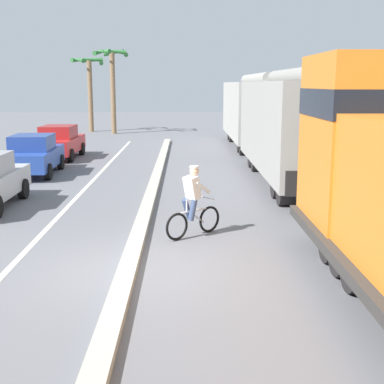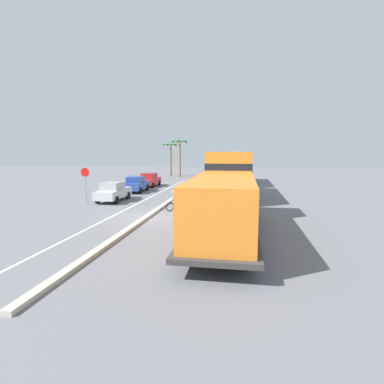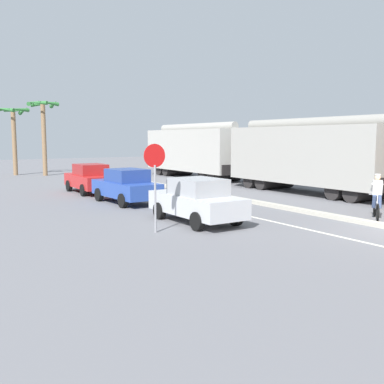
{
  "view_description": "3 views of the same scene",
  "coord_description": "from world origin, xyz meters",
  "px_view_note": "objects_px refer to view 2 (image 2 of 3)",
  "views": [
    {
      "loc": [
        1.12,
        -10.02,
        3.62
      ],
      "look_at": [
        1.29,
        3.3,
        0.91
      ],
      "focal_mm": 50.0,
      "sensor_mm": 36.0,
      "label": 1
    },
    {
      "loc": [
        5.97,
        -18.32,
        4.27
      ],
      "look_at": [
        2.9,
        -0.1,
        1.72
      ],
      "focal_mm": 28.0,
      "sensor_mm": 36.0,
      "label": 2
    },
    {
      "loc": [
        -13.65,
        -8.05,
        3.06
      ],
      "look_at": [
        -3.33,
        8.2,
        0.74
      ],
      "focal_mm": 42.0,
      "sensor_mm": 36.0,
      "label": 3
    }
  ],
  "objects_px": {
    "hopper_car_lead": "(233,175)",
    "locomotive": "(226,198)",
    "parked_car_blue": "(136,184)",
    "hopper_car_middle": "(236,168)",
    "parked_car_red": "(149,180)",
    "stop_sign": "(85,178)",
    "palm_tree_near": "(179,149)",
    "palm_tree_far": "(170,151)",
    "parked_car_silver": "(113,192)",
    "cyclist": "(176,199)"
  },
  "relations": [
    {
      "from": "hopper_car_lead",
      "to": "locomotive",
      "type": "bearing_deg",
      "value": -90.0
    },
    {
      "from": "parked_car_blue",
      "to": "hopper_car_lead",
      "type": "bearing_deg",
      "value": -10.89
    },
    {
      "from": "locomotive",
      "to": "hopper_car_middle",
      "type": "height_order",
      "value": "locomotive"
    },
    {
      "from": "hopper_car_lead",
      "to": "parked_car_red",
      "type": "height_order",
      "value": "hopper_car_lead"
    },
    {
      "from": "stop_sign",
      "to": "palm_tree_near",
      "type": "bearing_deg",
      "value": 83.48
    },
    {
      "from": "stop_sign",
      "to": "palm_tree_far",
      "type": "relative_size",
      "value": 0.5
    },
    {
      "from": "hopper_car_middle",
      "to": "parked_car_silver",
      "type": "xyz_separation_m",
      "value": [
        -10.02,
        -15.59,
        -1.26
      ]
    },
    {
      "from": "stop_sign",
      "to": "palm_tree_far",
      "type": "height_order",
      "value": "palm_tree_far"
    },
    {
      "from": "cyclist",
      "to": "stop_sign",
      "type": "distance_m",
      "value": 8.66
    },
    {
      "from": "hopper_car_lead",
      "to": "parked_car_blue",
      "type": "relative_size",
      "value": 2.48
    },
    {
      "from": "parked_car_silver",
      "to": "parked_car_red",
      "type": "xyz_separation_m",
      "value": [
        -0.18,
        10.71,
        0.0
      ]
    },
    {
      "from": "hopper_car_middle",
      "to": "stop_sign",
      "type": "height_order",
      "value": "hopper_car_middle"
    },
    {
      "from": "parked_car_silver",
      "to": "stop_sign",
      "type": "relative_size",
      "value": 1.46
    },
    {
      "from": "parked_car_red",
      "to": "palm_tree_far",
      "type": "bearing_deg",
      "value": 93.91
    },
    {
      "from": "palm_tree_near",
      "to": "palm_tree_far",
      "type": "relative_size",
      "value": 1.08
    },
    {
      "from": "palm_tree_near",
      "to": "parked_car_red",
      "type": "bearing_deg",
      "value": -93.93
    },
    {
      "from": "hopper_car_lead",
      "to": "parked_car_red",
      "type": "bearing_deg",
      "value": 146.57
    },
    {
      "from": "parked_car_red",
      "to": "parked_car_blue",
      "type": "bearing_deg",
      "value": -89.26
    },
    {
      "from": "parked_car_silver",
      "to": "stop_sign",
      "type": "height_order",
      "value": "stop_sign"
    },
    {
      "from": "hopper_car_lead",
      "to": "hopper_car_middle",
      "type": "distance_m",
      "value": 11.6
    },
    {
      "from": "hopper_car_lead",
      "to": "stop_sign",
      "type": "height_order",
      "value": "hopper_car_lead"
    },
    {
      "from": "locomotive",
      "to": "palm_tree_far",
      "type": "bearing_deg",
      "value": 108.29
    },
    {
      "from": "parked_car_silver",
      "to": "parked_car_red",
      "type": "distance_m",
      "value": 10.71
    },
    {
      "from": "hopper_car_lead",
      "to": "stop_sign",
      "type": "relative_size",
      "value": 3.68
    },
    {
      "from": "hopper_car_lead",
      "to": "cyclist",
      "type": "height_order",
      "value": "hopper_car_lead"
    },
    {
      "from": "locomotive",
      "to": "parked_car_silver",
      "type": "relative_size",
      "value": 2.76
    },
    {
      "from": "parked_car_silver",
      "to": "palm_tree_far",
      "type": "bearing_deg",
      "value": 92.68
    },
    {
      "from": "parked_car_red",
      "to": "hopper_car_middle",
      "type": "bearing_deg",
      "value": 25.56
    },
    {
      "from": "locomotive",
      "to": "hopper_car_lead",
      "type": "distance_m",
      "value": 12.16
    },
    {
      "from": "stop_sign",
      "to": "hopper_car_lead",
      "type": "bearing_deg",
      "value": 21.4
    },
    {
      "from": "cyclist",
      "to": "palm_tree_far",
      "type": "distance_m",
      "value": 29.97
    },
    {
      "from": "parked_car_red",
      "to": "palm_tree_near",
      "type": "xyz_separation_m",
      "value": [
        0.91,
        13.26,
        3.71
      ]
    },
    {
      "from": "hopper_car_lead",
      "to": "stop_sign",
      "type": "xyz_separation_m",
      "value": [
        -12.1,
        -4.74,
        -0.05
      ]
    },
    {
      "from": "palm_tree_far",
      "to": "stop_sign",
      "type": "bearing_deg",
      "value": -91.91
    },
    {
      "from": "cyclist",
      "to": "palm_tree_near",
      "type": "height_order",
      "value": "palm_tree_near"
    },
    {
      "from": "cyclist",
      "to": "hopper_car_lead",
      "type": "bearing_deg",
      "value": 61.41
    },
    {
      "from": "parked_car_blue",
      "to": "hopper_car_middle",
      "type": "bearing_deg",
      "value": 43.61
    },
    {
      "from": "locomotive",
      "to": "stop_sign",
      "type": "distance_m",
      "value": 14.2
    },
    {
      "from": "stop_sign",
      "to": "palm_tree_far",
      "type": "distance_m",
      "value": 26.65
    },
    {
      "from": "locomotive",
      "to": "palm_tree_far",
      "type": "distance_m",
      "value": 35.84
    },
    {
      "from": "locomotive",
      "to": "hopper_car_lead",
      "type": "bearing_deg",
      "value": 90.0
    },
    {
      "from": "parked_car_red",
      "to": "cyclist",
      "type": "height_order",
      "value": "cyclist"
    },
    {
      "from": "hopper_car_middle",
      "to": "palm_tree_near",
      "type": "distance_m",
      "value": 12.75
    },
    {
      "from": "hopper_car_lead",
      "to": "cyclist",
      "type": "distance_m",
      "value": 8.13
    },
    {
      "from": "hopper_car_middle",
      "to": "parked_car_red",
      "type": "height_order",
      "value": "hopper_car_middle"
    },
    {
      "from": "stop_sign",
      "to": "parked_car_blue",
      "type": "bearing_deg",
      "value": 73.56
    },
    {
      "from": "parked_car_blue",
      "to": "palm_tree_far",
      "type": "height_order",
      "value": "palm_tree_far"
    },
    {
      "from": "stop_sign",
      "to": "parked_car_silver",
      "type": "bearing_deg",
      "value": 19.93
    },
    {
      "from": "hopper_car_middle",
      "to": "palm_tree_near",
      "type": "height_order",
      "value": "palm_tree_near"
    },
    {
      "from": "locomotive",
      "to": "hopper_car_lead",
      "type": "height_order",
      "value": "locomotive"
    }
  ]
}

